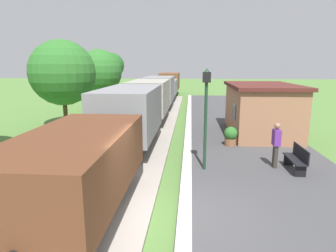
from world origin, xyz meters
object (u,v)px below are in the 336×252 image
Objects in this scene: freight_train at (155,95)px; bench_near_hut at (297,158)px; tree_field_left at (99,72)px; tree_field_distant at (112,66)px; lamp_post_near at (206,101)px; station_hut at (261,109)px; potted_planter at (231,136)px; tree_trackside_far at (63,73)px; person_waiting at (276,143)px.

bench_near_hut is (6.80, -13.29, -0.88)m from freight_train.
tree_field_left is 1.00× the size of tree_field_distant.
freight_train is 10.59× the size of lamp_post_near.
station_hut is (6.80, -7.43, 0.05)m from freight_train.
lamp_post_near reaches higher than station_hut.
freight_train is at bearing 104.44° from lamp_post_near.
freight_train is 42.79× the size of potted_planter.
bench_near_hut is at bearing -62.91° from freight_train.
tree_trackside_far reaches higher than tree_field_left.
tree_trackside_far is at bearing 137.89° from lamp_post_near.
tree_field_left is (-8.94, 15.96, 0.60)m from lamp_post_near.
tree_field_distant is (-6.63, 11.14, 2.38)m from freight_train.
lamp_post_near is at bearing -67.65° from tree_field_distant.
tree_field_left reaches higher than freight_train.
tree_trackside_far is (-11.42, 7.50, 2.37)m from person_waiting.
station_hut is 5.60m from person_waiting.
freight_train is 26.13× the size of bench_near_hut.
lamp_post_near reaches higher than freight_train.
potted_planter is at bearing 67.24° from lamp_post_near.
freight_train is at bearing 115.73° from potted_planter.
lamp_post_near is at bearing -178.31° from bench_near_hut.
tree_field_left reaches higher than bench_near_hut.
lamp_post_near reaches higher than person_waiting.
lamp_post_near is (-1.40, -3.33, 2.08)m from potted_planter.
tree_field_distant is (-11.48, 21.20, 3.25)m from potted_planter.
tree_field_distant is at bearing 118.44° from potted_planter.
tree_field_left is at bearing 129.28° from potted_planter.
person_waiting is 0.46× the size of lamp_post_near.
person_waiting is 1.87× the size of potted_planter.
person_waiting reaches higher than potted_planter.
bench_near_hut is 3.94m from lamp_post_near.
station_hut is 6.33× the size of potted_planter.
bench_near_hut is at bearing -32.86° from tree_trackside_far.
station_hut is 3.40m from potted_planter.
station_hut is 1.03× the size of tree_trackside_far.
lamp_post_near is 18.31m from tree_field_left.
person_waiting is 19.52m from tree_field_left.
freight_train is 6.76× the size of station_hut.
tree_field_left is (-11.60, 15.54, 2.22)m from person_waiting.
bench_near_hut is 1.64× the size of potted_planter.
station_hut is 1.57× the size of lamp_post_near.
freight_train is 13.18m from tree_field_distant.
tree_trackside_far reaches higher than freight_train.
tree_field_distant is at bearing 97.62° from tree_field_left.
freight_train is at bearing -66.45° from person_waiting.
lamp_post_near is (-3.35, -5.96, 1.15)m from station_hut.
freight_train is 7.87m from tree_trackside_far.
potted_planter is at bearing -61.56° from tree_field_distant.
tree_trackside_far reaches higher than tree_field_distant.
lamp_post_near is at bearing -112.76° from potted_planter.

